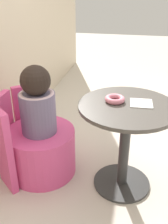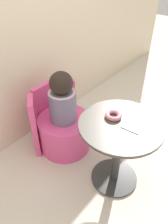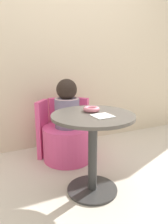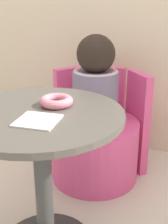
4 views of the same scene
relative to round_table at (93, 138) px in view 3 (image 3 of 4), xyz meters
The scene contains 8 objects.
ground_plane 0.47m from the round_table, ahead, with size 12.00×12.00×0.00m, color beige.
back_wall 1.35m from the round_table, 85.61° to the left, with size 6.00×0.06×2.40m.
round_table is the anchor object (origin of this frame).
tub_chair 0.69m from the round_table, 87.38° to the left, with size 0.52×0.52×0.36m.
booth_backrest 0.87m from the round_table, 88.05° to the left, with size 0.62×0.23×0.63m.
child_figure 0.65m from the round_table, 87.38° to the left, with size 0.26×0.26×0.51m.
donut 0.23m from the round_table, 70.52° to the left, with size 0.13×0.13×0.04m.
paper_napkin 0.22m from the round_table, 67.63° to the right, with size 0.15×0.15×0.01m.
Camera 3 is at (-0.84, -1.42, 1.08)m, focal length 35.00 mm.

